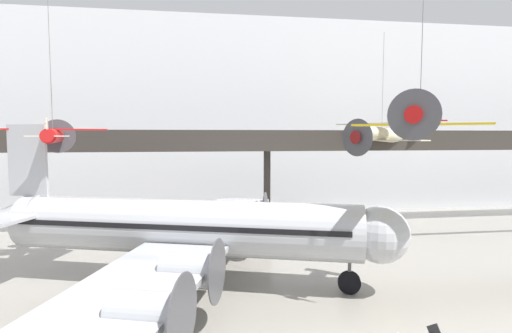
# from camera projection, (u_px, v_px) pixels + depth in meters

# --- Properties ---
(hangar_back_wall) EXTENTS (140.00, 3.00, 22.61)m
(hangar_back_wall) POSITION_uv_depth(u_px,v_px,m) (256.00, 117.00, 47.17)
(hangar_back_wall) COLOR silver
(hangar_back_wall) RESTS_ON ground
(mezzanine_walkway) EXTENTS (110.00, 3.20, 9.62)m
(mezzanine_walkway) POSITION_uv_depth(u_px,v_px,m) (269.00, 147.00, 39.23)
(mezzanine_walkway) COLOR #38332D
(mezzanine_walkway) RESTS_ON ground
(airliner_silver_main) EXTENTS (26.39, 30.71, 9.81)m
(airliner_silver_main) POSITION_uv_depth(u_px,v_px,m) (181.00, 228.00, 24.34)
(airliner_silver_main) COLOR #B7BABF
(airliner_silver_main) RESTS_ON ground
(suspended_plane_yellow_lowwing) EXTENTS (5.96, 5.54, 10.09)m
(suspended_plane_yellow_lowwing) POSITION_uv_depth(u_px,v_px,m) (420.00, 120.00, 20.33)
(suspended_plane_yellow_lowwing) COLOR yellow
(suspended_plane_cream_biplane) EXTENTS (8.27, 9.31, 11.71)m
(suspended_plane_cream_biplane) POSITION_uv_depth(u_px,v_px,m) (382.00, 134.00, 38.54)
(suspended_plane_cream_biplane) COLOR beige
(suspended_plane_red_highwing) EXTENTS (6.98, 5.77, 11.08)m
(suspended_plane_red_highwing) POSITION_uv_depth(u_px,v_px,m) (53.00, 135.00, 26.81)
(suspended_plane_red_highwing) COLOR red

